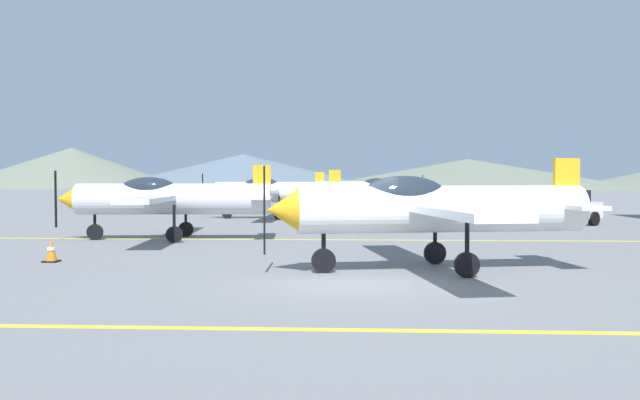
% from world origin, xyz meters
% --- Properties ---
extents(ground_plane, '(400.00, 400.00, 0.00)m').
position_xyz_m(ground_plane, '(0.00, 0.00, 0.00)').
color(ground_plane, slate).
extents(apron_line_near, '(80.00, 0.16, 0.01)m').
position_xyz_m(apron_line_near, '(0.00, -4.54, 0.01)').
color(apron_line_near, yellow).
rests_on(apron_line_near, ground_plane).
extents(apron_line_far, '(80.00, 0.16, 0.01)m').
position_xyz_m(apron_line_far, '(0.00, 8.32, 0.01)').
color(apron_line_far, yellow).
rests_on(apron_line_far, ground_plane).
extents(airplane_near, '(7.62, 8.71, 2.61)m').
position_xyz_m(airplane_near, '(1.97, 1.17, 1.47)').
color(airplane_near, white).
rests_on(airplane_near, ground_plane).
extents(airplane_mid, '(7.58, 8.72, 2.61)m').
position_xyz_m(airplane_mid, '(-6.28, 8.12, 1.47)').
color(airplane_mid, silver).
rests_on(airplane_mid, ground_plane).
extents(airplane_far, '(7.50, 8.66, 2.61)m').
position_xyz_m(airplane_far, '(-4.02, 19.78, 1.47)').
color(airplane_far, white).
rests_on(airplane_far, ground_plane).
extents(airplane_back, '(7.58, 8.71, 2.61)m').
position_xyz_m(airplane_back, '(1.36, 29.60, 1.47)').
color(airplane_back, white).
rests_on(airplane_back, ground_plane).
extents(car_sedan, '(4.53, 4.00, 1.62)m').
position_xyz_m(car_sedan, '(9.55, 15.36, 0.84)').
color(car_sedan, white).
rests_on(car_sedan, ground_plane).
extents(traffic_cone_front, '(0.36, 0.36, 0.59)m').
position_xyz_m(traffic_cone_front, '(-7.46, 2.21, 0.29)').
color(traffic_cone_front, black).
rests_on(traffic_cone_front, ground_plane).
extents(hill_left, '(58.37, 58.37, 10.38)m').
position_xyz_m(hill_left, '(-72.77, 144.92, 5.19)').
color(hill_left, slate).
rests_on(hill_left, ground_plane).
extents(hill_centerleft, '(68.19, 68.19, 8.23)m').
position_xyz_m(hill_centerleft, '(-25.99, 135.65, 4.11)').
color(hill_centerleft, slate).
rests_on(hill_centerleft, ground_plane).
extents(hill_centerright, '(78.16, 78.16, 6.92)m').
position_xyz_m(hill_centerright, '(27.70, 134.33, 3.46)').
color(hill_centerright, slate).
rests_on(hill_centerright, ground_plane).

